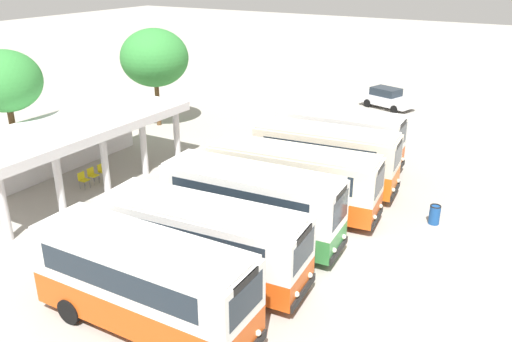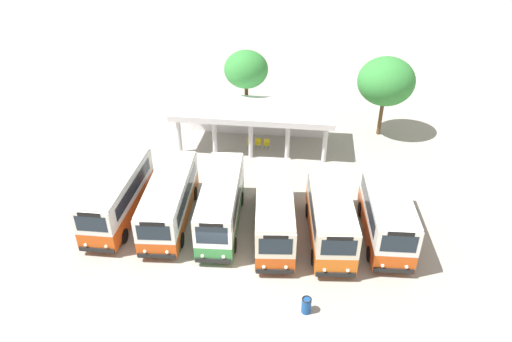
{
  "view_description": "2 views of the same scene",
  "coord_description": "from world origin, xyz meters",
  "px_view_note": "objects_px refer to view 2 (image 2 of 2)",
  "views": [
    {
      "loc": [
        -17.56,
        -5.64,
        11.09
      ],
      "look_at": [
        2.43,
        6.13,
        1.75
      ],
      "focal_mm": 37.08,
      "sensor_mm": 36.0,
      "label": 1
    },
    {
      "loc": [
        4.32,
        -17.67,
        17.8
      ],
      "look_at": [
        1.07,
        7.53,
        2.32
      ],
      "focal_mm": 31.82,
      "sensor_mm": 36.0,
      "label": 2
    }
  ],
  "objects_px": {
    "city_bus_fifth_blue": "(330,215)",
    "city_bus_far_end_green": "(386,213)",
    "city_bus_second_in_row": "(169,199)",
    "city_bus_fourth_amber": "(274,210)",
    "city_bus_middle_cream": "(221,202)",
    "waiting_chair_end_by_column": "(250,142)",
    "city_bus_nearest_orange": "(118,195)",
    "waiting_chair_second_from_end": "(258,143)",
    "waiting_chair_middle_seat": "(267,143)",
    "litter_bin_apron": "(306,305)"
  },
  "relations": [
    {
      "from": "city_bus_far_end_green",
      "to": "city_bus_second_in_row",
      "type": "bearing_deg",
      "value": -179.9
    },
    {
      "from": "city_bus_middle_cream",
      "to": "city_bus_second_in_row",
      "type": "bearing_deg",
      "value": 178.14
    },
    {
      "from": "city_bus_nearest_orange",
      "to": "waiting_chair_end_by_column",
      "type": "distance_m",
      "value": 12.53
    },
    {
      "from": "city_bus_far_end_green",
      "to": "litter_bin_apron",
      "type": "distance_m",
      "value": 7.89
    },
    {
      "from": "city_bus_second_in_row",
      "to": "city_bus_far_end_green",
      "type": "xyz_separation_m",
      "value": [
        13.18,
        0.02,
        0.13
      ]
    },
    {
      "from": "city_bus_second_in_row",
      "to": "city_bus_fourth_amber",
      "type": "xyz_separation_m",
      "value": [
        6.59,
        -0.36,
        0.07
      ]
    },
    {
      "from": "city_bus_fourth_amber",
      "to": "litter_bin_apron",
      "type": "xyz_separation_m",
      "value": [
        2.18,
        -6.02,
        -1.27
      ]
    },
    {
      "from": "city_bus_fourth_amber",
      "to": "city_bus_far_end_green",
      "type": "xyz_separation_m",
      "value": [
        6.59,
        0.38,
        0.07
      ]
    },
    {
      "from": "city_bus_fourth_amber",
      "to": "city_bus_far_end_green",
      "type": "relative_size",
      "value": 1.15
    },
    {
      "from": "city_bus_nearest_orange",
      "to": "city_bus_far_end_green",
      "type": "xyz_separation_m",
      "value": [
        16.48,
        0.14,
        0.02
      ]
    },
    {
      "from": "waiting_chair_second_from_end",
      "to": "city_bus_middle_cream",
      "type": "bearing_deg",
      "value": -95.41
    },
    {
      "from": "city_bus_fourth_amber",
      "to": "waiting_chair_end_by_column",
      "type": "bearing_deg",
      "value": 105.75
    },
    {
      "from": "city_bus_fifth_blue",
      "to": "city_bus_middle_cream",
      "type": "bearing_deg",
      "value": 176.13
    },
    {
      "from": "city_bus_second_in_row",
      "to": "litter_bin_apron",
      "type": "height_order",
      "value": "city_bus_second_in_row"
    },
    {
      "from": "waiting_chair_end_by_column",
      "to": "litter_bin_apron",
      "type": "height_order",
      "value": "litter_bin_apron"
    },
    {
      "from": "city_bus_far_end_green",
      "to": "waiting_chair_end_by_column",
      "type": "bearing_deg",
      "value": 133.1
    },
    {
      "from": "city_bus_fourth_amber",
      "to": "waiting_chair_end_by_column",
      "type": "relative_size",
      "value": 9.5
    },
    {
      "from": "city_bus_fifth_blue",
      "to": "waiting_chair_middle_seat",
      "type": "height_order",
      "value": "city_bus_fifth_blue"
    },
    {
      "from": "city_bus_fourth_amber",
      "to": "waiting_chair_second_from_end",
      "type": "distance_m",
      "value": 10.99
    },
    {
      "from": "waiting_chair_second_from_end",
      "to": "waiting_chair_middle_seat",
      "type": "distance_m",
      "value": 0.69
    },
    {
      "from": "city_bus_fifth_blue",
      "to": "city_bus_nearest_orange",
      "type": "bearing_deg",
      "value": 178.11
    },
    {
      "from": "waiting_chair_end_by_column",
      "to": "waiting_chair_second_from_end",
      "type": "height_order",
      "value": "same"
    },
    {
      "from": "city_bus_second_in_row",
      "to": "litter_bin_apron",
      "type": "xyz_separation_m",
      "value": [
        8.77,
        -6.38,
        -1.2
      ]
    },
    {
      "from": "city_bus_fifth_blue",
      "to": "city_bus_far_end_green",
      "type": "relative_size",
      "value": 1.05
    },
    {
      "from": "city_bus_far_end_green",
      "to": "waiting_chair_second_from_end",
      "type": "xyz_separation_m",
      "value": [
        -8.9,
        10.3,
        -1.27
      ]
    },
    {
      "from": "city_bus_nearest_orange",
      "to": "city_bus_middle_cream",
      "type": "height_order",
      "value": "city_bus_middle_cream"
    },
    {
      "from": "waiting_chair_second_from_end",
      "to": "litter_bin_apron",
      "type": "height_order",
      "value": "litter_bin_apron"
    },
    {
      "from": "waiting_chair_end_by_column",
      "to": "waiting_chair_middle_seat",
      "type": "relative_size",
      "value": 1.0
    },
    {
      "from": "city_bus_fifth_blue",
      "to": "waiting_chair_end_by_column",
      "type": "distance_m",
      "value": 12.58
    },
    {
      "from": "city_bus_nearest_orange",
      "to": "city_bus_fourth_amber",
      "type": "height_order",
      "value": "city_bus_nearest_orange"
    },
    {
      "from": "city_bus_far_end_green",
      "to": "waiting_chair_end_by_column",
      "type": "distance_m",
      "value": 14.09
    },
    {
      "from": "city_bus_fourth_amber",
      "to": "city_bus_second_in_row",
      "type": "bearing_deg",
      "value": 176.88
    },
    {
      "from": "litter_bin_apron",
      "to": "city_bus_second_in_row",
      "type": "bearing_deg",
      "value": 143.96
    },
    {
      "from": "city_bus_middle_cream",
      "to": "waiting_chair_second_from_end",
      "type": "bearing_deg",
      "value": 84.59
    },
    {
      "from": "waiting_chair_middle_seat",
      "to": "city_bus_middle_cream",
      "type": "bearing_deg",
      "value": -99.17
    },
    {
      "from": "city_bus_nearest_orange",
      "to": "waiting_chair_middle_seat",
      "type": "xyz_separation_m",
      "value": [
        8.27,
        10.4,
        -1.25
      ]
    },
    {
      "from": "city_bus_nearest_orange",
      "to": "waiting_chair_end_by_column",
      "type": "height_order",
      "value": "city_bus_nearest_orange"
    },
    {
      "from": "city_bus_second_in_row",
      "to": "waiting_chair_second_from_end",
      "type": "distance_m",
      "value": 11.23
    },
    {
      "from": "city_bus_middle_cream",
      "to": "city_bus_nearest_orange",
      "type": "bearing_deg",
      "value": -179.91
    },
    {
      "from": "city_bus_nearest_orange",
      "to": "city_bus_second_in_row",
      "type": "bearing_deg",
      "value": 2.03
    },
    {
      "from": "waiting_chair_end_by_column",
      "to": "waiting_chair_second_from_end",
      "type": "bearing_deg",
      "value": 4.44
    },
    {
      "from": "city_bus_middle_cream",
      "to": "waiting_chair_middle_seat",
      "type": "bearing_deg",
      "value": 80.83
    },
    {
      "from": "city_bus_second_in_row",
      "to": "waiting_chair_middle_seat",
      "type": "bearing_deg",
      "value": 64.19
    },
    {
      "from": "city_bus_second_in_row",
      "to": "litter_bin_apron",
      "type": "bearing_deg",
      "value": -36.04
    },
    {
      "from": "waiting_chair_second_from_end",
      "to": "waiting_chair_middle_seat",
      "type": "relative_size",
      "value": 1.0
    },
    {
      "from": "city_bus_nearest_orange",
      "to": "litter_bin_apron",
      "type": "bearing_deg",
      "value": -27.44
    },
    {
      "from": "city_bus_second_in_row",
      "to": "waiting_chair_second_from_end",
      "type": "height_order",
      "value": "city_bus_second_in_row"
    },
    {
      "from": "city_bus_nearest_orange",
      "to": "city_bus_far_end_green",
      "type": "distance_m",
      "value": 16.48
    },
    {
      "from": "city_bus_fifth_blue",
      "to": "waiting_chair_second_from_end",
      "type": "xyz_separation_m",
      "value": [
        -5.6,
        10.88,
        -1.25
      ]
    },
    {
      "from": "city_bus_nearest_orange",
      "to": "city_bus_fourth_amber",
      "type": "relative_size",
      "value": 0.94
    }
  ]
}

